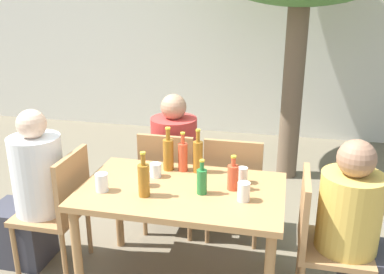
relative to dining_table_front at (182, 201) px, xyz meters
name	(u,v)px	position (x,y,z in m)	size (l,w,h in m)	color
cafe_building_wall	(244,32)	(0.00, 3.43, 0.76)	(10.00, 0.08, 2.80)	white
dining_table_front	(182,201)	(0.00, 0.00, 0.00)	(1.31, 0.80, 0.73)	#B27F4C
patio_chair_0	(60,205)	(-0.89, 0.00, -0.14)	(0.44, 0.44, 0.89)	#A87A4C
patio_chair_1	(321,235)	(0.89, 0.00, -0.14)	(0.44, 0.44, 0.89)	#A87A4C
patio_chair_2	(170,177)	(-0.26, 0.63, -0.14)	(0.44, 0.44, 0.89)	#A87A4C
patio_chair_3	(234,183)	(0.26, 0.63, -0.14)	(0.44, 0.44, 0.89)	#A87A4C
person_seated_0	(31,197)	(-1.12, 0.00, -0.10)	(0.58, 0.36, 1.19)	#383842
person_seated_1	(361,239)	(1.12, 0.00, -0.13)	(0.59, 0.37, 1.14)	#383842
person_seated_2	(177,164)	(-0.26, 0.87, -0.12)	(0.38, 0.59, 1.16)	#383842
amber_bottle_0	(168,153)	(-0.17, 0.28, 0.21)	(0.08, 0.08, 0.31)	#9E661E
soda_bottle_1	(233,176)	(0.32, 0.06, 0.18)	(0.07, 0.07, 0.23)	#DB4C2D
soda_bottle_2	(183,156)	(-0.06, 0.28, 0.20)	(0.07, 0.07, 0.29)	#DB4C2D
amber_bottle_3	(144,179)	(-0.20, -0.15, 0.20)	(0.07, 0.07, 0.29)	#9E661E
amber_bottle_4	(198,156)	(0.05, 0.28, 0.21)	(0.07, 0.07, 0.31)	#9E661E
green_bottle_5	(202,181)	(0.14, -0.04, 0.18)	(0.07, 0.07, 0.23)	#287A38
drinking_glass_0	(102,182)	(-0.49, -0.15, 0.15)	(0.08, 0.08, 0.12)	white
drinking_glass_1	(242,175)	(0.37, 0.17, 0.14)	(0.07, 0.07, 0.11)	silver
drinking_glass_2	(156,170)	(-0.22, 0.14, 0.14)	(0.08, 0.08, 0.10)	white
drinking_glass_3	(144,179)	(-0.25, -0.02, 0.14)	(0.07, 0.07, 0.10)	silver
drinking_glass_4	(244,192)	(0.41, -0.08, 0.15)	(0.08, 0.08, 0.12)	silver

